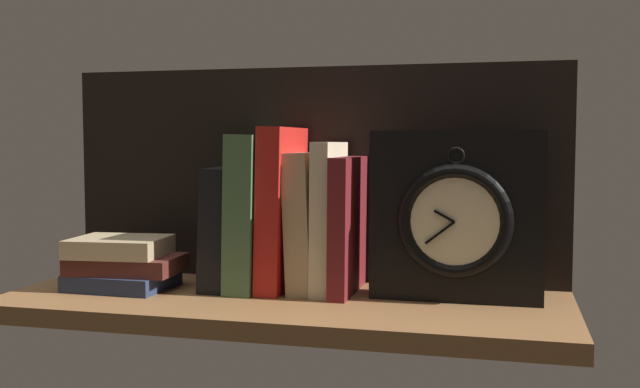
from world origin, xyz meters
The scene contains 10 objects.
ground_plane centered at (0.00, 0.00, -1.25)cm, with size 77.77×29.11×2.50cm, color brown.
back_panel centered at (0.00, 13.96, 16.38)cm, with size 77.77×1.20×32.76cm, color black.
book_black_skeptic centered at (-10.19, 5.56, 8.79)cm, with size 3.68×14.07×17.59cm, color black.
book_green_romantic centered at (-5.98, 5.56, 11.18)cm, with size 4.14×15.60×22.35cm, color #476B44.
book_red_requiem centered at (-1.91, 5.56, 11.72)cm, with size 3.40×14.36×23.44cm, color red.
book_tan_shortstories centered at (1.83, 5.56, 9.92)cm, with size 3.49×12.12×19.83cm, color tan.
book_cream_twain centered at (5.14, 5.56, 10.66)cm, with size 2.51×12.69×21.31cm, color beige.
book_maroon_dawkins centered at (7.93, 5.56, 9.61)cm, with size 2.48×15.32×19.23cm, color maroon.
framed_clock centered at (23.10, 4.35, 11.37)cm, with size 22.86×7.68×22.86cm.
book_stack_side centered at (-24.44, -0.16, 3.65)cm, with size 16.10×11.92×7.44cm.
Camera 1 is at (29.65, -95.38, 21.34)cm, focal length 41.18 mm.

